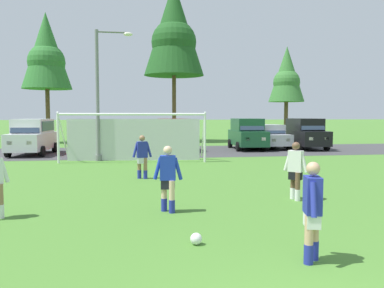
{
  "coord_description": "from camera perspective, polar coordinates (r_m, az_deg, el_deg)",
  "views": [
    {
      "loc": [
        -2.14,
        -3.12,
        2.38
      ],
      "look_at": [
        0.31,
        11.66,
        1.29
      ],
      "focal_mm": 36.81,
      "sensor_mm": 36.0,
      "label": 1
    }
  ],
  "objects": [
    {
      "name": "ground_plane",
      "position": [
        18.4,
        -2.65,
        -3.27
      ],
      "size": [
        400.0,
        400.0,
        0.0
      ],
      "primitive_type": "plane",
      "color": "#477A2D"
    },
    {
      "name": "parking_lot_strip",
      "position": [
        26.02,
        -4.65,
        -1.09
      ],
      "size": [
        52.0,
        8.4,
        0.01
      ],
      "primitive_type": "cube",
      "color": "#3D3D3F",
      "rests_on": "ground"
    },
    {
      "name": "soccer_ball",
      "position": [
        7.45,
        0.61,
        -13.57
      ],
      "size": [
        0.22,
        0.22,
        0.22
      ],
      "color": "white",
      "rests_on": "ground"
    },
    {
      "name": "soccer_goal",
      "position": [
        20.76,
        -8.46,
        1.11
      ],
      "size": [
        7.57,
        2.65,
        2.57
      ],
      "color": "white",
      "rests_on": "ground"
    },
    {
      "name": "player_striker_near",
      "position": [
        14.9,
        -7.22,
        -1.87
      ],
      "size": [
        0.75,
        0.3,
        1.64
      ],
      "color": "#936B4C",
      "rests_on": "ground"
    },
    {
      "name": "player_defender_far",
      "position": [
        6.72,
        17.02,
        -9.41
      ],
      "size": [
        0.35,
        0.71,
        1.64
      ],
      "color": "tan",
      "rests_on": "ground"
    },
    {
      "name": "player_winger_right",
      "position": [
        11.45,
        14.77,
        -3.79
      ],
      "size": [
        0.54,
        0.63,
        1.64
      ],
      "color": "brown",
      "rests_on": "ground"
    },
    {
      "name": "player_trailing_back",
      "position": [
        9.7,
        -3.52,
        -5.08
      ],
      "size": [
        0.72,
        0.37,
        1.64
      ],
      "color": "beige",
      "rests_on": "ground"
    },
    {
      "name": "parked_car_slot_far_left",
      "position": [
        25.79,
        -22.07,
        1.05
      ],
      "size": [
        2.41,
        4.73,
        2.16
      ],
      "color": "silver",
      "rests_on": "ground"
    },
    {
      "name": "parked_car_slot_left",
      "position": [
        25.47,
        -14.3,
        0.65
      ],
      "size": [
        2.11,
        4.24,
        1.72
      ],
      "color": "red",
      "rests_on": "ground"
    },
    {
      "name": "parked_car_slot_center_left",
      "position": [
        26.44,
        -6.91,
        0.87
      ],
      "size": [
        2.07,
        4.22,
        1.72
      ],
      "color": "tan",
      "rests_on": "ground"
    },
    {
      "name": "parked_car_slot_center",
      "position": [
        26.64,
        -2.6,
        1.44
      ],
      "size": [
        2.38,
        4.72,
        2.16
      ],
      "color": "maroon",
      "rests_on": "ground"
    },
    {
      "name": "parked_car_slot_center_right",
      "position": [
        27.79,
        8.02,
        1.51
      ],
      "size": [
        2.38,
        4.72,
        2.16
      ],
      "color": "#194C2D",
      "rests_on": "ground"
    },
    {
      "name": "parked_car_slot_right",
      "position": [
        28.64,
        11.21,
        1.08
      ],
      "size": [
        2.07,
        4.22,
        1.72
      ],
      "color": "#B2B2BC",
      "rests_on": "ground"
    },
    {
      "name": "parked_car_slot_far_right",
      "position": [
        29.04,
        16.07,
        1.5
      ],
      "size": [
        2.35,
        4.71,
        2.16
      ],
      "color": "black",
      "rests_on": "ground"
    },
    {
      "name": "tree_left_edge",
      "position": [
        36.84,
        -20.36,
        12.21
      ],
      "size": [
        4.2,
        4.2,
        11.2
      ],
      "color": "brown",
      "rests_on": "ground"
    },
    {
      "name": "tree_mid_left",
      "position": [
        36.48,
        -2.64,
        15.96
      ],
      "size": [
        5.36,
        5.36,
        14.29
      ],
      "color": "brown",
      "rests_on": "ground"
    },
    {
      "name": "tree_center_back",
      "position": [
        37.99,
        13.55,
        9.53
      ],
      "size": [
        3.28,
        3.28,
        8.76
      ],
      "color": "brown",
      "rests_on": "ground"
    },
    {
      "name": "street_lamp",
      "position": [
        21.13,
        -13.02,
        7.16
      ],
      "size": [
        2.0,
        0.32,
        6.78
      ],
      "color": "slate",
      "rests_on": "ground"
    }
  ]
}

